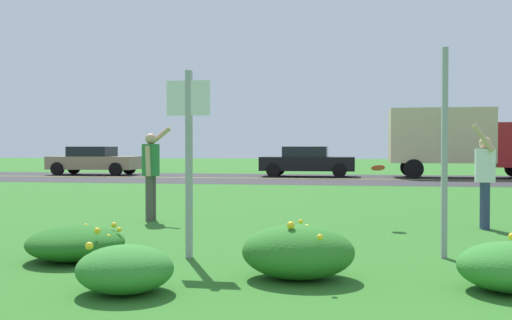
{
  "coord_description": "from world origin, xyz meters",
  "views": [
    {
      "loc": [
        -0.47,
        -2.0,
        1.41
      ],
      "look_at": [
        -2.32,
        8.86,
        1.18
      ],
      "focal_mm": 42.15,
      "sensor_mm": 36.0,
      "label": 1
    }
  ],
  "objects_px": {
    "frisbee_red": "(378,168)",
    "box_truck_red": "(460,139)",
    "person_catcher_white_shirt": "(485,174)",
    "car_tan_leftmost": "(94,160)",
    "person_thrower_green_shirt": "(151,168)",
    "sign_post_by_roadside": "(444,153)",
    "car_black_center_left": "(307,161)",
    "sign_post_near_path": "(189,144)"
  },
  "relations": [
    {
      "from": "frisbee_red",
      "to": "car_black_center_left",
      "type": "relative_size",
      "value": 0.05
    },
    {
      "from": "person_thrower_green_shirt",
      "to": "car_black_center_left",
      "type": "bearing_deg",
      "value": 85.17
    },
    {
      "from": "car_tan_leftmost",
      "to": "box_truck_red",
      "type": "relative_size",
      "value": 0.67
    },
    {
      "from": "car_tan_leftmost",
      "to": "car_black_center_left",
      "type": "distance_m",
      "value": 10.96
    },
    {
      "from": "car_black_center_left",
      "to": "car_tan_leftmost",
      "type": "bearing_deg",
      "value": 180.0
    },
    {
      "from": "sign_post_by_roadside",
      "to": "box_truck_red",
      "type": "xyz_separation_m",
      "value": [
        3.59,
        21.02,
        0.47
      ]
    },
    {
      "from": "car_black_center_left",
      "to": "box_truck_red",
      "type": "distance_m",
      "value": 7.17
    },
    {
      "from": "sign_post_by_roadside",
      "to": "frisbee_red",
      "type": "relative_size",
      "value": 10.92
    },
    {
      "from": "person_catcher_white_shirt",
      "to": "car_tan_leftmost",
      "type": "bearing_deg",
      "value": 130.64
    },
    {
      "from": "car_black_center_left",
      "to": "frisbee_red",
      "type": "bearing_deg",
      "value": -81.3
    },
    {
      "from": "box_truck_red",
      "to": "car_tan_leftmost",
      "type": "bearing_deg",
      "value": 180.0
    },
    {
      "from": "sign_post_near_path",
      "to": "frisbee_red",
      "type": "height_order",
      "value": "sign_post_near_path"
    },
    {
      "from": "car_black_center_left",
      "to": "box_truck_red",
      "type": "bearing_deg",
      "value": -0.0
    },
    {
      "from": "sign_post_near_path",
      "to": "sign_post_by_roadside",
      "type": "relative_size",
      "value": 0.89
    },
    {
      "from": "person_catcher_white_shirt",
      "to": "box_truck_red",
      "type": "bearing_deg",
      "value": 82.09
    },
    {
      "from": "sign_post_by_roadside",
      "to": "frisbee_red",
      "type": "height_order",
      "value": "sign_post_by_roadside"
    },
    {
      "from": "frisbee_red",
      "to": "car_black_center_left",
      "type": "bearing_deg",
      "value": 98.7
    },
    {
      "from": "box_truck_red",
      "to": "frisbee_red",
      "type": "bearing_deg",
      "value": -103.42
    },
    {
      "from": "person_catcher_white_shirt",
      "to": "car_tan_leftmost",
      "type": "xyz_separation_m",
      "value": [
        -15.53,
        18.1,
        -0.22
      ]
    },
    {
      "from": "person_thrower_green_shirt",
      "to": "frisbee_red",
      "type": "bearing_deg",
      "value": -2.54
    },
    {
      "from": "person_catcher_white_shirt",
      "to": "box_truck_red",
      "type": "xyz_separation_m",
      "value": [
        2.51,
        18.1,
        0.85
      ]
    },
    {
      "from": "sign_post_near_path",
      "to": "car_tan_leftmost",
      "type": "xyz_separation_m",
      "value": [
        -11.26,
        21.57,
        -0.71
      ]
    },
    {
      "from": "sign_post_near_path",
      "to": "person_catcher_white_shirt",
      "type": "distance_m",
      "value": 5.53
    },
    {
      "from": "frisbee_red",
      "to": "person_thrower_green_shirt",
      "type": "bearing_deg",
      "value": 177.46
    },
    {
      "from": "sign_post_near_path",
      "to": "car_tan_leftmost",
      "type": "relative_size",
      "value": 0.53
    },
    {
      "from": "car_tan_leftmost",
      "to": "person_catcher_white_shirt",
      "type": "bearing_deg",
      "value": -49.36
    },
    {
      "from": "person_thrower_green_shirt",
      "to": "box_truck_red",
      "type": "xyz_separation_m",
      "value": [
        8.6,
        17.91,
        0.79
      ]
    },
    {
      "from": "person_catcher_white_shirt",
      "to": "frisbee_red",
      "type": "xyz_separation_m",
      "value": [
        -1.8,
        0.0,
        0.09
      ]
    },
    {
      "from": "person_catcher_white_shirt",
      "to": "frisbee_red",
      "type": "relative_size",
      "value": 7.42
    },
    {
      "from": "sign_post_near_path",
      "to": "sign_post_by_roadside",
      "type": "distance_m",
      "value": 3.25
    },
    {
      "from": "person_catcher_white_shirt",
      "to": "car_black_center_left",
      "type": "relative_size",
      "value": 0.4
    },
    {
      "from": "frisbee_red",
      "to": "box_truck_red",
      "type": "distance_m",
      "value": 18.62
    },
    {
      "from": "car_tan_leftmost",
      "to": "car_black_center_left",
      "type": "relative_size",
      "value": 1.0
    },
    {
      "from": "box_truck_red",
      "to": "person_catcher_white_shirt",
      "type": "bearing_deg",
      "value": -97.91
    },
    {
      "from": "person_thrower_green_shirt",
      "to": "car_tan_leftmost",
      "type": "bearing_deg",
      "value": 117.82
    },
    {
      "from": "sign_post_by_roadside",
      "to": "person_thrower_green_shirt",
      "type": "distance_m",
      "value": 5.91
    },
    {
      "from": "sign_post_near_path",
      "to": "box_truck_red",
      "type": "height_order",
      "value": "box_truck_red"
    },
    {
      "from": "car_tan_leftmost",
      "to": "frisbee_red",
      "type": "bearing_deg",
      "value": -52.81
    },
    {
      "from": "person_catcher_white_shirt",
      "to": "frisbee_red",
      "type": "height_order",
      "value": "person_catcher_white_shirt"
    },
    {
      "from": "frisbee_red",
      "to": "sign_post_near_path",
      "type": "bearing_deg",
      "value": -125.43
    },
    {
      "from": "sign_post_near_path",
      "to": "car_black_center_left",
      "type": "bearing_deg",
      "value": 90.79
    },
    {
      "from": "frisbee_red",
      "to": "car_black_center_left",
      "type": "height_order",
      "value": "car_black_center_left"
    }
  ]
}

